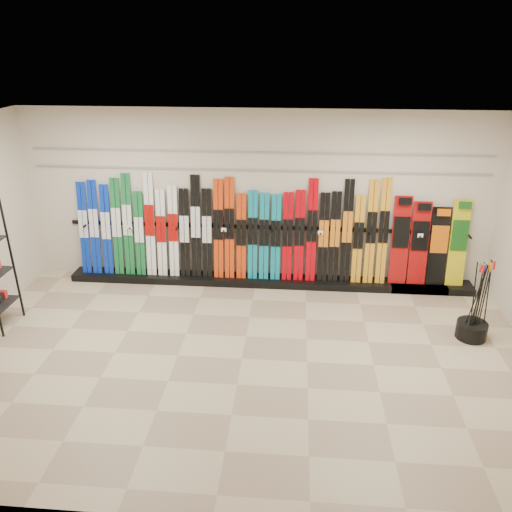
{
  "coord_description": "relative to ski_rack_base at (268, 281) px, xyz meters",
  "views": [
    {
      "loc": [
        0.65,
        -5.63,
        4.03
      ],
      "look_at": [
        0.11,
        1.0,
        1.1
      ],
      "focal_mm": 35.0,
      "sensor_mm": 36.0,
      "label": 1
    }
  ],
  "objects": [
    {
      "name": "floor",
      "position": [
        -0.22,
        -2.28,
        -0.06
      ],
      "size": [
        8.0,
        8.0,
        0.0
      ],
      "primitive_type": "plane",
      "color": "gray",
      "rests_on": "ground"
    },
    {
      "name": "back_wall",
      "position": [
        -0.22,
        0.22,
        1.44
      ],
      "size": [
        8.0,
        0.0,
        8.0
      ],
      "primitive_type": "plane",
      "rotation": [
        1.57,
        0.0,
        0.0
      ],
      "color": "beige",
      "rests_on": "floor"
    },
    {
      "name": "ceiling",
      "position": [
        -0.22,
        -2.28,
        2.94
      ],
      "size": [
        8.0,
        8.0,
        0.0
      ],
      "primitive_type": "plane",
      "rotation": [
        3.14,
        0.0,
        0.0
      ],
      "color": "silver",
      "rests_on": "back_wall"
    },
    {
      "name": "ski_rack_base",
      "position": [
        0.0,
        0.0,
        0.0
      ],
      "size": [
        8.0,
        0.4,
        0.12
      ],
      "primitive_type": "cube",
      "color": "black",
      "rests_on": "floor"
    },
    {
      "name": "skis",
      "position": [
        -0.67,
        0.06,
        0.88
      ],
      "size": [
        5.37,
        0.27,
        1.81
      ],
      "color": "#092DB2",
      "rests_on": "ski_rack_base"
    },
    {
      "name": "snowboards",
      "position": [
        2.7,
        0.07,
        0.78
      ],
      "size": [
        1.26,
        0.23,
        1.51
      ],
      "color": "#990C0C",
      "rests_on": "ski_rack_base"
    },
    {
      "name": "pole_bin",
      "position": [
        3.05,
        -1.48,
        0.07
      ],
      "size": [
        0.43,
        0.43,
        0.25
      ],
      "primitive_type": "cylinder",
      "color": "black",
      "rests_on": "floor"
    },
    {
      "name": "ski_poles",
      "position": [
        3.07,
        -1.49,
        0.55
      ],
      "size": [
        0.32,
        0.25,
        1.18
      ],
      "color": "black",
      "rests_on": "pole_bin"
    },
    {
      "name": "slatwall_rail_0",
      "position": [
        -0.22,
        0.2,
        1.94
      ],
      "size": [
        7.6,
        0.02,
        0.03
      ],
      "primitive_type": "cube",
      "color": "gray",
      "rests_on": "back_wall"
    },
    {
      "name": "slatwall_rail_1",
      "position": [
        -0.22,
        0.2,
        2.24
      ],
      "size": [
        7.6,
        0.02,
        0.03
      ],
      "primitive_type": "cube",
      "color": "gray",
      "rests_on": "back_wall"
    }
  ]
}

